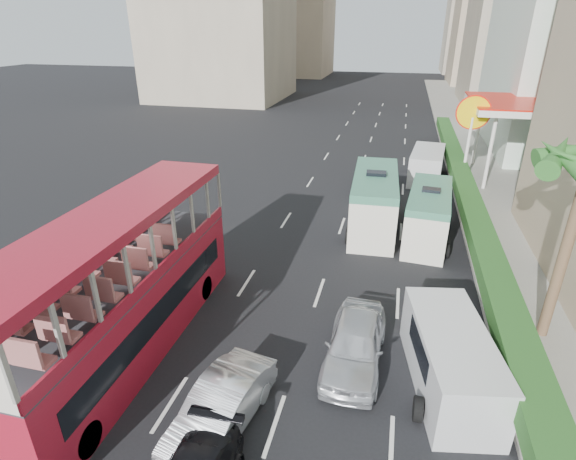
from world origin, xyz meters
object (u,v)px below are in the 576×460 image
(van_asset, at_px, (372,190))
(minibus_far, at_px, (428,215))
(minibus_near, at_px, (374,202))
(panel_van_far, at_px, (427,165))
(panel_van_near, at_px, (450,359))
(shell_station, at_px, (514,141))
(double_decker_bus, at_px, (123,285))
(car_silver_lane_b, at_px, (354,362))
(palm_tree, at_px, (564,254))
(car_silver_lane_a, at_px, (222,426))

(van_asset, xyz_separation_m, minibus_far, (3.25, -6.87, 1.30))
(minibus_near, bearing_deg, panel_van_far, 69.41)
(panel_van_near, xyz_separation_m, shell_station, (5.65, 22.23, 1.76))
(van_asset, xyz_separation_m, panel_van_far, (3.54, 3.34, 1.05))
(van_asset, bearing_deg, panel_van_far, 41.78)
(double_decker_bus, distance_m, car_silver_lane_b, 7.96)
(minibus_near, distance_m, palm_tree, 10.69)
(van_asset, height_order, panel_van_far, panel_van_far)
(car_silver_lane_b, relative_size, panel_van_far, 0.86)
(van_asset, bearing_deg, double_decker_bus, -111.76)
(car_silver_lane_a, relative_size, minibus_far, 0.72)
(palm_tree, bearing_deg, minibus_far, 116.94)
(car_silver_lane_a, distance_m, car_silver_lane_b, 4.79)
(car_silver_lane_a, height_order, panel_van_far, panel_van_far)
(minibus_near, height_order, shell_station, shell_station)
(car_silver_lane_b, distance_m, minibus_near, 11.20)
(van_asset, bearing_deg, shell_station, 25.39)
(van_asset, xyz_separation_m, palm_tree, (7.04, -14.32, 3.38))
(car_silver_lane_a, bearing_deg, double_decker_bus, 160.46)
(double_decker_bus, relative_size, minibus_near, 1.62)
(car_silver_lane_b, height_order, panel_van_far, panel_van_far)
(double_decker_bus, height_order, panel_van_near, double_decker_bus)
(double_decker_bus, xyz_separation_m, car_silver_lane_a, (4.19, -2.38, -2.53))
(double_decker_bus, xyz_separation_m, panel_van_far, (10.31, 21.65, -1.48))
(double_decker_bus, height_order, minibus_near, double_decker_bus)
(car_silver_lane_a, xyz_separation_m, minibus_near, (3.04, 14.60, 1.50))
(van_asset, height_order, shell_station, shell_station)
(minibus_far, distance_m, palm_tree, 8.61)
(car_silver_lane_b, bearing_deg, minibus_far, 77.64)
(panel_van_near, bearing_deg, minibus_near, 94.51)
(car_silver_lane_b, bearing_deg, shell_station, 70.20)
(van_asset, distance_m, panel_van_far, 4.98)
(double_decker_bus, distance_m, minibus_near, 14.23)
(van_asset, bearing_deg, car_silver_lane_b, -89.17)
(car_silver_lane_a, xyz_separation_m, palm_tree, (9.61, 6.38, 3.38))
(panel_van_near, bearing_deg, van_asset, 90.80)
(double_decker_bus, distance_m, panel_van_far, 24.03)
(car_silver_lane_a, distance_m, palm_tree, 12.02)
(car_silver_lane_b, distance_m, panel_van_far, 20.76)
(van_asset, relative_size, palm_tree, 0.82)
(car_silver_lane_a, bearing_deg, panel_van_far, 85.83)
(palm_tree, bearing_deg, panel_van_far, 101.20)
(minibus_far, height_order, shell_station, shell_station)
(panel_van_far, bearing_deg, van_asset, -130.64)
(minibus_far, bearing_deg, car_silver_lane_a, -107.76)
(car_silver_lane_b, bearing_deg, panel_van_near, -5.18)
(double_decker_bus, height_order, shell_station, shell_station)
(car_silver_lane_a, distance_m, van_asset, 20.86)
(panel_van_far, bearing_deg, car_silver_lane_b, -91.80)
(van_asset, bearing_deg, minibus_near, -87.16)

